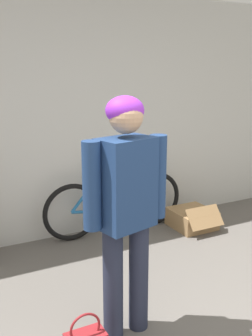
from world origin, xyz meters
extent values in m
cube|color=silver|center=(0.00, 2.86, 1.30)|extent=(8.00, 0.06, 2.60)
cube|color=white|center=(0.55, 2.83, 0.35)|extent=(0.08, 0.01, 0.12)
cylinder|color=#23283D|center=(-0.37, 1.04, 0.40)|extent=(0.14, 0.14, 0.80)
cylinder|color=#23283D|center=(-0.17, 1.04, 0.40)|extent=(0.14, 0.14, 0.80)
cube|color=navy|center=(-0.27, 1.04, 1.09)|extent=(0.41, 0.31, 0.60)
cylinder|color=navy|center=(-0.51, 1.04, 1.11)|extent=(0.12, 0.12, 0.57)
cylinder|color=navy|center=(-0.03, 1.04, 1.11)|extent=(0.12, 0.12, 0.57)
sphere|color=tan|center=(-0.27, 1.04, 1.53)|extent=(0.22, 0.22, 0.22)
ellipsoid|color=purple|center=(-0.27, 1.05, 1.56)|extent=(0.25, 0.23, 0.18)
torus|color=black|center=(-0.08, 2.66, 0.32)|extent=(0.64, 0.07, 0.64)
torus|color=black|center=(0.96, 2.63, 0.32)|extent=(0.64, 0.07, 0.64)
cylinder|color=#1E609E|center=(0.12, 2.66, 0.29)|extent=(0.40, 0.04, 0.08)
cylinder|color=#1E609E|center=(0.06, 2.66, 0.49)|extent=(0.32, 0.04, 0.36)
cylinder|color=#1E609E|center=(0.26, 2.65, 0.46)|extent=(0.14, 0.04, 0.39)
cylinder|color=#1E609E|center=(0.57, 2.64, 0.45)|extent=(0.54, 0.05, 0.40)
cylinder|color=#1E609E|center=(0.52, 2.65, 0.65)|extent=(0.63, 0.05, 0.05)
cylinder|color=#1E609E|center=(0.90, 2.64, 0.48)|extent=(0.16, 0.04, 0.33)
cylinder|color=#1E609E|center=(0.85, 2.64, 0.67)|extent=(0.07, 0.04, 0.08)
cylinder|color=#1E609E|center=(0.87, 2.64, 0.70)|extent=(0.04, 0.46, 0.02)
ellipsoid|color=black|center=(0.21, 2.65, 0.67)|extent=(0.22, 0.09, 0.05)
torus|color=maroon|center=(-0.64, 0.86, 0.26)|extent=(0.20, 0.02, 0.20)
cube|color=#A87F51|center=(1.29, 2.36, 0.11)|extent=(0.46, 0.47, 0.21)
cube|color=#A87F51|center=(1.29, 2.13, 0.20)|extent=(0.43, 0.17, 0.21)
camera|label=1|loc=(-1.38, -1.12, 1.81)|focal=42.00mm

